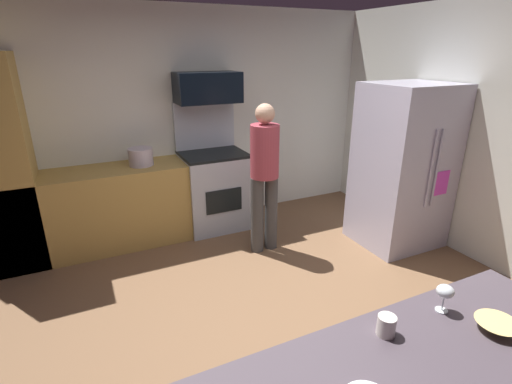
{
  "coord_description": "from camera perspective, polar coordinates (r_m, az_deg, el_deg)",
  "views": [
    {
      "loc": [
        -1.16,
        -2.25,
        2.11
      ],
      "look_at": [
        0.05,
        0.3,
        1.05
      ],
      "focal_mm": 26.65,
      "sensor_mm": 36.0,
      "label": 1
    }
  ],
  "objects": [
    {
      "name": "refrigerator",
      "position": [
        4.5,
        21.17,
        3.53
      ],
      "size": [
        0.88,
        0.8,
        1.79
      ],
      "color": "#B6B2C9",
      "rests_on": "ground"
    },
    {
      "name": "mug_coffee",
      "position": [
        1.9,
        18.97,
        -18.42
      ],
      "size": [
        0.08,
        0.08,
        0.1
      ],
      "primitive_type": "cylinder",
      "color": "beige",
      "rests_on": "counter_island"
    },
    {
      "name": "ground_plane",
      "position": [
        3.3,
        1.5,
        -19.37
      ],
      "size": [
        5.2,
        4.8,
        0.02
      ],
      "primitive_type": "cube",
      "color": "brown"
    },
    {
      "name": "mixing_bowl_small",
      "position": [
        2.15,
        32.41,
        -16.6
      ],
      "size": [
        0.19,
        0.19,
        0.05
      ],
      "primitive_type": "cone",
      "rotation": [
        3.14,
        0.0,
        0.0
      ],
      "color": "#E5C574",
      "rests_on": "counter_island"
    },
    {
      "name": "wall_right",
      "position": [
        4.41,
        32.87,
        6.71
      ],
      "size": [
        0.12,
        4.8,
        2.6
      ],
      "primitive_type": "cube",
      "color": "silver",
      "rests_on": "ground"
    },
    {
      "name": "person_cook",
      "position": [
        3.99,
        1.29,
        3.0
      ],
      "size": [
        0.31,
        0.3,
        1.62
      ],
      "color": "#404040",
      "rests_on": "ground"
    },
    {
      "name": "lower_cabinet_run",
      "position": [
        4.55,
        -20.35,
        -2.16
      ],
      "size": [
        2.4,
        0.6,
        0.9
      ],
      "primitive_type": "cube",
      "color": "#AF8C44",
      "rests_on": "ground"
    },
    {
      "name": "microwave",
      "position": [
        4.56,
        -7.27,
        15.29
      ],
      "size": [
        0.74,
        0.38,
        0.35
      ],
      "primitive_type": "cube",
      "color": "black",
      "rests_on": "oven_range"
    },
    {
      "name": "oven_range",
      "position": [
        4.74,
        -6.3,
        0.79
      ],
      "size": [
        0.76,
        0.65,
        1.53
      ],
      "color": "#ADB9C4",
      "rests_on": "ground"
    },
    {
      "name": "wine_glass_mid",
      "position": [
        2.11,
        26.51,
        -13.31
      ],
      "size": [
        0.08,
        0.08,
        0.15
      ],
      "color": "silver",
      "rests_on": "counter_island"
    },
    {
      "name": "wall_back",
      "position": [
        4.8,
        -11.28,
        10.49
      ],
      "size": [
        5.2,
        0.12,
        2.6
      ],
      "primitive_type": "cube",
      "color": "silver",
      "rests_on": "ground"
    },
    {
      "name": "stock_pot",
      "position": [
        4.41,
        -16.92,
        5.08
      ],
      "size": [
        0.27,
        0.27,
        0.19
      ],
      "primitive_type": "cylinder",
      "color": "#C0B5C3",
      "rests_on": "lower_cabinet_run"
    }
  ]
}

